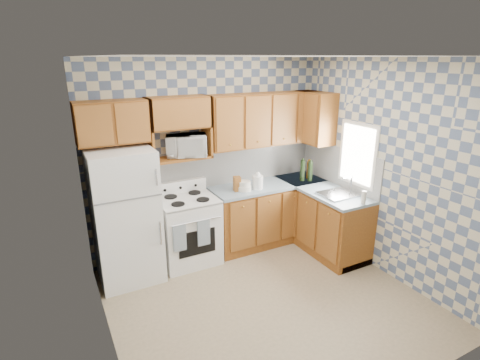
% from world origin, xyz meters
% --- Properties ---
extents(floor, '(3.40, 3.40, 0.00)m').
position_xyz_m(floor, '(0.00, 0.00, 0.00)').
color(floor, '#7C6B51').
rests_on(floor, ground).
extents(back_wall, '(3.40, 0.02, 2.70)m').
position_xyz_m(back_wall, '(0.00, 1.60, 1.35)').
color(back_wall, slate).
rests_on(back_wall, ground).
extents(right_wall, '(0.02, 3.20, 2.70)m').
position_xyz_m(right_wall, '(1.70, 0.00, 1.35)').
color(right_wall, slate).
rests_on(right_wall, ground).
extents(backsplash_back, '(2.60, 0.02, 0.56)m').
position_xyz_m(backsplash_back, '(0.40, 1.59, 1.20)').
color(backsplash_back, silver).
rests_on(backsplash_back, back_wall).
extents(backsplash_right, '(0.02, 1.60, 0.56)m').
position_xyz_m(backsplash_right, '(1.69, 0.80, 1.20)').
color(backsplash_right, silver).
rests_on(backsplash_right, right_wall).
extents(refrigerator, '(0.75, 0.70, 1.68)m').
position_xyz_m(refrigerator, '(-1.27, 1.25, 0.84)').
color(refrigerator, white).
rests_on(refrigerator, floor).
extents(stove_body, '(0.76, 0.65, 0.90)m').
position_xyz_m(stove_body, '(-0.47, 1.28, 0.45)').
color(stove_body, white).
rests_on(stove_body, floor).
extents(cooktop, '(0.76, 0.65, 0.02)m').
position_xyz_m(cooktop, '(-0.47, 1.28, 0.91)').
color(cooktop, silver).
rests_on(cooktop, stove_body).
extents(backguard, '(0.76, 0.08, 0.17)m').
position_xyz_m(backguard, '(-0.47, 1.55, 1.00)').
color(backguard, white).
rests_on(backguard, cooktop).
extents(dish_towel_left, '(0.17, 0.02, 0.35)m').
position_xyz_m(dish_towel_left, '(-0.71, 0.93, 0.55)').
color(dish_towel_left, navy).
rests_on(dish_towel_left, stove_body).
extents(dish_towel_right, '(0.17, 0.02, 0.35)m').
position_xyz_m(dish_towel_right, '(-0.38, 0.93, 0.55)').
color(dish_towel_right, navy).
rests_on(dish_towel_right, stove_body).
extents(base_cabinets_back, '(1.75, 0.60, 0.88)m').
position_xyz_m(base_cabinets_back, '(0.82, 1.30, 0.44)').
color(base_cabinets_back, brown).
rests_on(base_cabinets_back, floor).
extents(base_cabinets_right, '(0.60, 1.60, 0.88)m').
position_xyz_m(base_cabinets_right, '(1.40, 0.80, 0.44)').
color(base_cabinets_right, brown).
rests_on(base_cabinets_right, floor).
extents(countertop_back, '(1.77, 0.63, 0.04)m').
position_xyz_m(countertop_back, '(0.82, 1.30, 0.90)').
color(countertop_back, gray).
rests_on(countertop_back, base_cabinets_back).
extents(countertop_right, '(0.63, 1.60, 0.04)m').
position_xyz_m(countertop_right, '(1.40, 0.80, 0.90)').
color(countertop_right, gray).
rests_on(countertop_right, base_cabinets_right).
extents(upper_cabinets_back, '(1.75, 0.33, 0.74)m').
position_xyz_m(upper_cabinets_back, '(0.82, 1.44, 1.85)').
color(upper_cabinets_back, brown).
rests_on(upper_cabinets_back, back_wall).
extents(upper_cabinets_fridge, '(0.82, 0.33, 0.50)m').
position_xyz_m(upper_cabinets_fridge, '(-1.29, 1.44, 1.97)').
color(upper_cabinets_fridge, brown).
rests_on(upper_cabinets_fridge, back_wall).
extents(upper_cabinets_right, '(0.33, 0.70, 0.74)m').
position_xyz_m(upper_cabinets_right, '(1.53, 1.25, 1.85)').
color(upper_cabinets_right, brown).
rests_on(upper_cabinets_right, right_wall).
extents(microwave_shelf, '(0.80, 0.33, 0.03)m').
position_xyz_m(microwave_shelf, '(-0.47, 1.44, 1.44)').
color(microwave_shelf, brown).
rests_on(microwave_shelf, back_wall).
extents(microwave, '(0.60, 0.50, 0.29)m').
position_xyz_m(microwave, '(-0.38, 1.45, 1.59)').
color(microwave, white).
rests_on(microwave, microwave_shelf).
extents(sink, '(0.48, 0.40, 0.03)m').
position_xyz_m(sink, '(1.40, 0.45, 0.93)').
color(sink, '#B7B7BC').
rests_on(sink, countertop_right).
extents(window, '(0.02, 0.66, 0.86)m').
position_xyz_m(window, '(1.69, 0.45, 1.45)').
color(window, white).
rests_on(window, right_wall).
extents(bottle_0, '(0.07, 0.07, 0.32)m').
position_xyz_m(bottle_0, '(1.34, 1.18, 1.08)').
color(bottle_0, black).
rests_on(bottle_0, countertop_back).
extents(bottle_1, '(0.07, 0.07, 0.30)m').
position_xyz_m(bottle_1, '(1.44, 1.12, 1.07)').
color(bottle_1, black).
rests_on(bottle_1, countertop_back).
extents(bottle_2, '(0.07, 0.07, 0.28)m').
position_xyz_m(bottle_2, '(1.49, 1.22, 1.06)').
color(bottle_2, '#60360A').
rests_on(bottle_2, countertop_back).
extents(knife_block, '(0.11, 0.11, 0.21)m').
position_xyz_m(knife_block, '(0.26, 1.23, 1.02)').
color(knife_block, brown).
rests_on(knife_block, countertop_back).
extents(electric_kettle, '(0.15, 0.15, 0.19)m').
position_xyz_m(electric_kettle, '(0.56, 1.18, 1.02)').
color(electric_kettle, white).
rests_on(electric_kettle, countertop_back).
extents(food_containers, '(0.20, 0.20, 0.14)m').
position_xyz_m(food_containers, '(0.36, 1.21, 0.99)').
color(food_containers, silver).
rests_on(food_containers, countertop_back).
extents(soap_bottle, '(0.06, 0.06, 0.17)m').
position_xyz_m(soap_bottle, '(1.45, 0.05, 1.01)').
color(soap_bottle, silver).
rests_on(soap_bottle, countertop_right).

